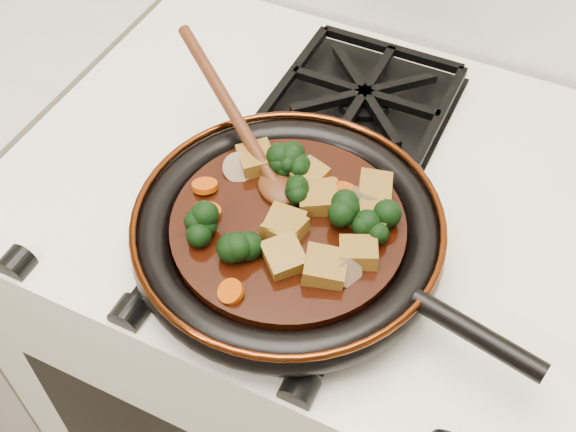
% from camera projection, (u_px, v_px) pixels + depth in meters
% --- Properties ---
extents(stove, '(0.76, 0.60, 0.90)m').
position_uv_depth(stove, '(312.00, 350.00, 1.25)').
color(stove, white).
rests_on(stove, ground).
extents(burner_grate_front, '(0.23, 0.23, 0.03)m').
position_uv_depth(burner_grate_front, '(272.00, 247.00, 0.81)').
color(burner_grate_front, black).
rests_on(burner_grate_front, stove).
extents(burner_grate_back, '(0.23, 0.23, 0.03)m').
position_uv_depth(burner_grate_back, '(364.00, 98.00, 0.97)').
color(burner_grate_back, black).
rests_on(burner_grate_back, stove).
extents(skillet, '(0.47, 0.34, 0.05)m').
position_uv_depth(skillet, '(290.00, 232.00, 0.79)').
color(skillet, black).
rests_on(skillet, burner_grate_front).
extents(braising_sauce, '(0.26, 0.26, 0.02)m').
position_uv_depth(braising_sauce, '(288.00, 228.00, 0.79)').
color(braising_sauce, black).
rests_on(braising_sauce, skillet).
extents(tofu_cube_0, '(0.06, 0.05, 0.03)m').
position_uv_depth(tofu_cube_0, '(319.00, 198.00, 0.79)').
color(tofu_cube_0, brown).
rests_on(tofu_cube_0, braising_sauce).
extents(tofu_cube_1, '(0.04, 0.04, 0.02)m').
position_uv_depth(tofu_cube_1, '(310.00, 176.00, 0.81)').
color(tofu_cube_1, brown).
rests_on(tofu_cube_1, braising_sauce).
extents(tofu_cube_2, '(0.04, 0.04, 0.03)m').
position_uv_depth(tofu_cube_2, '(284.00, 225.00, 0.77)').
color(tofu_cube_2, brown).
rests_on(tofu_cube_2, braising_sauce).
extents(tofu_cube_3, '(0.04, 0.04, 0.03)m').
position_uv_depth(tofu_cube_3, '(373.00, 216.00, 0.77)').
color(tofu_cube_3, brown).
rests_on(tofu_cube_3, braising_sauce).
extents(tofu_cube_4, '(0.06, 0.06, 0.03)m').
position_uv_depth(tofu_cube_4, '(256.00, 160.00, 0.83)').
color(tofu_cube_4, brown).
rests_on(tofu_cube_4, braising_sauce).
extents(tofu_cube_5, '(0.05, 0.05, 0.03)m').
position_uv_depth(tofu_cube_5, '(375.00, 189.00, 0.80)').
color(tofu_cube_5, brown).
rests_on(tofu_cube_5, braising_sauce).
extents(tofu_cube_6, '(0.05, 0.05, 0.03)m').
position_uv_depth(tofu_cube_6, '(358.00, 253.00, 0.74)').
color(tofu_cube_6, brown).
rests_on(tofu_cube_6, braising_sauce).
extents(tofu_cube_7, '(0.05, 0.05, 0.03)m').
position_uv_depth(tofu_cube_7, '(325.00, 268.00, 0.73)').
color(tofu_cube_7, brown).
rests_on(tofu_cube_7, braising_sauce).
extents(tofu_cube_8, '(0.05, 0.05, 0.03)m').
position_uv_depth(tofu_cube_8, '(285.00, 229.00, 0.76)').
color(tofu_cube_8, brown).
rests_on(tofu_cube_8, braising_sauce).
extents(tofu_cube_9, '(0.06, 0.06, 0.03)m').
position_uv_depth(tofu_cube_9, '(284.00, 257.00, 0.74)').
color(tofu_cube_9, brown).
rests_on(tofu_cube_9, braising_sauce).
extents(broccoli_floret_0, '(0.08, 0.09, 0.08)m').
position_uv_depth(broccoli_floret_0, '(293.00, 196.00, 0.79)').
color(broccoli_floret_0, black).
rests_on(broccoli_floret_0, braising_sauce).
extents(broccoli_floret_1, '(0.08, 0.07, 0.07)m').
position_uv_depth(broccoli_floret_1, '(299.00, 164.00, 0.81)').
color(broccoli_floret_1, black).
rests_on(broccoli_floret_1, braising_sauce).
extents(broccoli_floret_2, '(0.07, 0.07, 0.07)m').
position_uv_depth(broccoli_floret_2, '(338.00, 213.00, 0.77)').
color(broccoli_floret_2, black).
rests_on(broccoli_floret_2, braising_sauce).
extents(broccoli_floret_3, '(0.09, 0.08, 0.07)m').
position_uv_depth(broccoli_floret_3, '(247.00, 246.00, 0.75)').
color(broccoli_floret_3, black).
rests_on(broccoli_floret_3, braising_sauce).
extents(broccoli_floret_4, '(0.07, 0.07, 0.07)m').
position_uv_depth(broccoli_floret_4, '(291.00, 165.00, 0.82)').
color(broccoli_floret_4, black).
rests_on(broccoli_floret_4, braising_sauce).
extents(broccoli_floret_5, '(0.06, 0.07, 0.07)m').
position_uv_depth(broccoli_floret_5, '(375.00, 223.00, 0.76)').
color(broccoli_floret_5, black).
rests_on(broccoli_floret_5, braising_sauce).
extents(broccoli_floret_6, '(0.08, 0.08, 0.07)m').
position_uv_depth(broccoli_floret_6, '(192.00, 226.00, 0.76)').
color(broccoli_floret_6, black).
rests_on(broccoli_floret_6, braising_sauce).
extents(carrot_coin_0, '(0.03, 0.03, 0.02)m').
position_uv_depth(carrot_coin_0, '(231.00, 292.00, 0.71)').
color(carrot_coin_0, '#AC3D04').
rests_on(carrot_coin_0, braising_sauce).
extents(carrot_coin_1, '(0.03, 0.03, 0.01)m').
position_uv_depth(carrot_coin_1, '(326.00, 259.00, 0.74)').
color(carrot_coin_1, '#AC3D04').
rests_on(carrot_coin_1, braising_sauce).
extents(carrot_coin_2, '(0.03, 0.03, 0.02)m').
position_uv_depth(carrot_coin_2, '(327.00, 184.00, 0.81)').
color(carrot_coin_2, '#AC3D04').
rests_on(carrot_coin_2, braising_sauce).
extents(carrot_coin_3, '(0.03, 0.03, 0.02)m').
position_uv_depth(carrot_coin_3, '(345.00, 191.00, 0.80)').
color(carrot_coin_3, '#AC3D04').
rests_on(carrot_coin_3, braising_sauce).
extents(carrot_coin_4, '(0.03, 0.03, 0.02)m').
position_uv_depth(carrot_coin_4, '(207.00, 212.00, 0.78)').
color(carrot_coin_4, '#AC3D04').
rests_on(carrot_coin_4, braising_sauce).
extents(carrot_coin_5, '(0.03, 0.03, 0.02)m').
position_uv_depth(carrot_coin_5, '(205.00, 186.00, 0.80)').
color(carrot_coin_5, '#AC3D04').
rests_on(carrot_coin_5, braising_sauce).
extents(mushroom_slice_0, '(0.05, 0.05, 0.03)m').
position_uv_depth(mushroom_slice_0, '(238.00, 168.00, 0.82)').
color(mushroom_slice_0, brown).
rests_on(mushroom_slice_0, braising_sauce).
extents(mushroom_slice_1, '(0.03, 0.04, 0.03)m').
position_uv_depth(mushroom_slice_1, '(348.00, 273.00, 0.73)').
color(mushroom_slice_1, brown).
rests_on(mushroom_slice_1, braising_sauce).
extents(mushroom_slice_2, '(0.04, 0.04, 0.03)m').
position_uv_depth(mushroom_slice_2, '(368.00, 196.00, 0.79)').
color(mushroom_slice_2, brown).
rests_on(mushroom_slice_2, braising_sauce).
extents(wooden_spoon, '(0.14, 0.11, 0.24)m').
position_uv_depth(wooden_spoon, '(249.00, 139.00, 0.83)').
color(wooden_spoon, '#47220F').
rests_on(wooden_spoon, braising_sauce).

